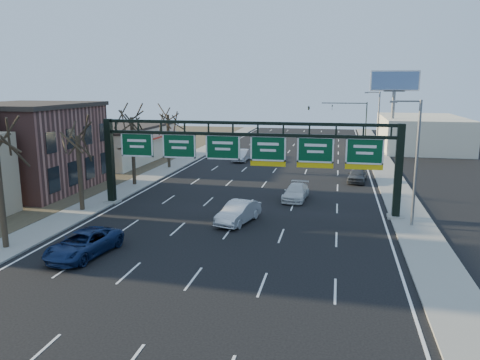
% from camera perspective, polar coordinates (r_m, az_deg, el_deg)
% --- Properties ---
extents(ground, '(160.00, 160.00, 0.00)m').
position_cam_1_polar(ground, '(30.66, -2.30, -7.52)').
color(ground, black).
rests_on(ground, ground).
extents(sidewalk_left, '(3.00, 120.00, 0.12)m').
position_cam_1_polar(sidewalk_left, '(52.99, -10.49, 0.58)').
color(sidewalk_left, gray).
rests_on(sidewalk_left, ground).
extents(sidewalk_right, '(3.00, 120.00, 0.12)m').
position_cam_1_polar(sidewalk_right, '(49.42, 18.16, -0.61)').
color(sidewalk_right, gray).
rests_on(sidewalk_right, ground).
extents(dirt_strip_left, '(21.00, 120.00, 0.06)m').
position_cam_1_polar(dirt_strip_left, '(58.68, -21.59, 0.99)').
color(dirt_strip_left, '#473D2B').
rests_on(dirt_strip_left, ground).
extents(lane_markings, '(21.60, 120.00, 0.01)m').
position_cam_1_polar(lane_markings, '(49.62, 3.33, -0.06)').
color(lane_markings, white).
rests_on(lane_markings, ground).
extents(sign_gantry, '(24.60, 1.20, 7.20)m').
position_cam_1_polar(sign_gantry, '(37.13, 0.89, 3.24)').
color(sign_gantry, black).
rests_on(sign_gantry, ground).
extents(brick_block, '(10.40, 12.40, 8.30)m').
position_cam_1_polar(brick_block, '(48.79, -24.26, 3.68)').
color(brick_block, brown).
rests_on(brick_block, ground).
extents(cream_strip, '(10.90, 18.40, 4.70)m').
position_cam_1_polar(cream_strip, '(64.30, -14.73, 4.40)').
color(cream_strip, beige).
rests_on(cream_strip, ground).
extents(building_right_distant, '(12.00, 20.00, 5.00)m').
position_cam_1_polar(building_right_distant, '(79.48, 21.19, 5.41)').
color(building_right_distant, beige).
rests_on(building_right_distant, ground).
extents(tree_gantry, '(3.60, 3.60, 8.48)m').
position_cam_1_polar(tree_gantry, '(38.72, -19.32, 6.64)').
color(tree_gantry, '#31281B').
rests_on(tree_gantry, sidewalk_left).
extents(tree_mid, '(3.60, 3.60, 9.24)m').
position_cam_1_polar(tree_mid, '(47.51, -13.14, 8.69)').
color(tree_mid, '#31281B').
rests_on(tree_mid, sidewalk_left).
extents(tree_far, '(3.60, 3.60, 8.86)m').
position_cam_1_polar(tree_far, '(56.74, -8.85, 8.92)').
color(tree_far, '#31281B').
rests_on(tree_far, sidewalk_left).
extents(streetlight_near, '(2.15, 0.22, 9.00)m').
position_cam_1_polar(streetlight_near, '(34.84, 20.54, 2.69)').
color(streetlight_near, slate).
rests_on(streetlight_near, sidewalk_right).
extents(streetlight_far, '(2.15, 0.22, 9.00)m').
position_cam_1_polar(streetlight_far, '(68.46, 16.40, 7.02)').
color(streetlight_far, slate).
rests_on(streetlight_far, sidewalk_right).
extents(billboard_right, '(7.00, 0.50, 12.00)m').
position_cam_1_polar(billboard_right, '(73.48, 18.29, 10.30)').
color(billboard_right, slate).
rests_on(billboard_right, ground).
extents(traffic_signal_mast, '(10.16, 0.54, 7.00)m').
position_cam_1_polar(traffic_signal_mast, '(83.20, 10.94, 8.30)').
color(traffic_signal_mast, black).
rests_on(traffic_signal_mast, ground).
extents(car_blue_suv, '(3.19, 5.63, 1.48)m').
position_cam_1_polar(car_blue_suv, '(29.55, -18.51, -7.37)').
color(car_blue_suv, navy).
rests_on(car_blue_suv, ground).
extents(car_silver_sedan, '(2.80, 5.03, 1.57)m').
position_cam_1_polar(car_silver_sedan, '(34.46, -0.21, -3.97)').
color(car_silver_sedan, silver).
rests_on(car_silver_sedan, ground).
extents(car_white_wagon, '(2.30, 4.81, 1.35)m').
position_cam_1_polar(car_white_wagon, '(41.55, 6.82, -1.49)').
color(car_white_wagon, silver).
rests_on(car_white_wagon, ground).
extents(car_grey_far, '(2.26, 4.62, 1.52)m').
position_cam_1_polar(car_grey_far, '(50.27, 14.11, 0.63)').
color(car_grey_far, '#424548').
rests_on(car_grey_far, ground).
extents(car_silver_distant, '(1.80, 4.72, 1.54)m').
position_cam_1_polar(car_silver_distant, '(62.03, 0.24, 3.04)').
color(car_silver_distant, silver).
rests_on(car_silver_distant, ground).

